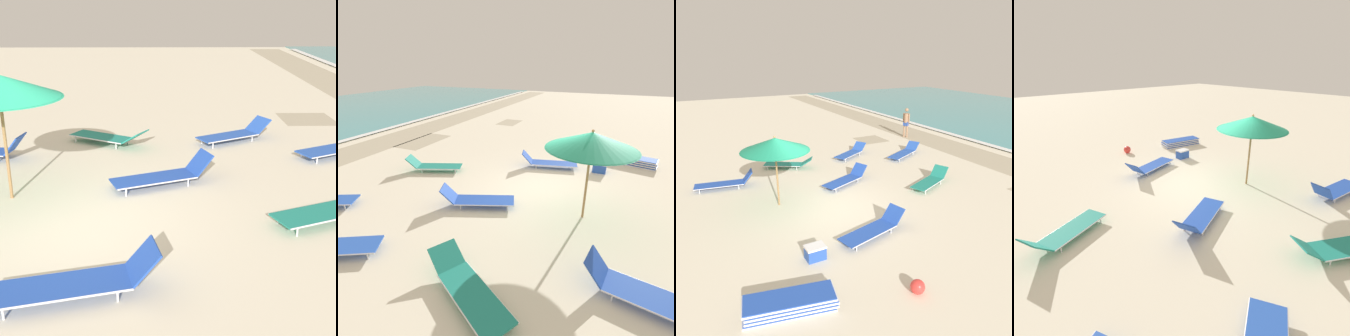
# 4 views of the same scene
# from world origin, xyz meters

# --- Properties ---
(ground_plane) EXTENTS (60.00, 60.00, 0.16)m
(ground_plane) POSITION_xyz_m (0.00, 0.01, -0.08)
(ground_plane) COLOR beige
(beach_umbrella) EXTENTS (2.23, 2.23, 2.40)m
(beach_umbrella) POSITION_xyz_m (-0.90, -1.21, 2.11)
(beach_umbrella) COLOR #9E7547
(beach_umbrella) RESTS_ON ground_plane
(lounger_stack) EXTENTS (0.98, 1.97, 0.32)m
(lounger_stack) POSITION_xyz_m (3.90, -2.42, 0.16)
(lounger_stack) COLOR blue
(lounger_stack) RESTS_ON ground_plane
(sun_lounger_under_umbrella) EXTENTS (1.57, 2.15, 0.48)m
(sun_lounger_under_umbrella) POSITION_xyz_m (-4.35, 0.26, 0.21)
(sun_lounger_under_umbrella) COLOR #1E8475
(sun_lounger_under_umbrella) RESTS_ON ground_plane
(sun_lounger_near_water_left) EXTENTS (1.33, 2.14, 0.59)m
(sun_lounger_near_water_left) POSITION_xyz_m (-1.51, 1.68, 0.22)
(sun_lounger_near_water_left) COLOR blue
(sun_lounger_near_water_left) RESTS_ON ground_plane
(sun_lounger_mid_beach_solo) EXTENTS (0.92, 2.19, 0.61)m
(sun_lounger_mid_beach_solo) POSITION_xyz_m (-3.25, -2.59, 0.22)
(sun_lounger_mid_beach_solo) COLOR blue
(sun_lounger_mid_beach_solo) RESTS_ON ground_plane
(sun_lounger_mid_beach_pair_a) EXTENTS (1.31, 2.09, 0.57)m
(sun_lounger_mid_beach_pair_a) POSITION_xyz_m (0.14, 4.49, 0.22)
(sun_lounger_mid_beach_pair_a) COLOR #1E8475
(sun_lounger_mid_beach_pair_a) RESTS_ON ground_plane
(sun_lounger_mid_beach_pair_b) EXTENTS (1.10, 2.21, 0.59)m
(sun_lounger_mid_beach_pair_b) POSITION_xyz_m (2.23, 0.59, 0.22)
(sun_lounger_mid_beach_pair_b) COLOR blue
(sun_lounger_mid_beach_pair_b) RESTS_ON ground_plane
(beach_ball) EXTENTS (0.32, 0.32, 0.32)m
(beach_ball) POSITION_xyz_m (4.68, 0.15, 0.16)
(beach_ball) COLOR red
(beach_ball) RESTS_ON ground_plane
(cooler_box) EXTENTS (0.36, 0.50, 0.37)m
(cooler_box) POSITION_xyz_m (2.52, -1.31, 0.19)
(cooler_box) COLOR blue
(cooler_box) RESTS_ON ground_plane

